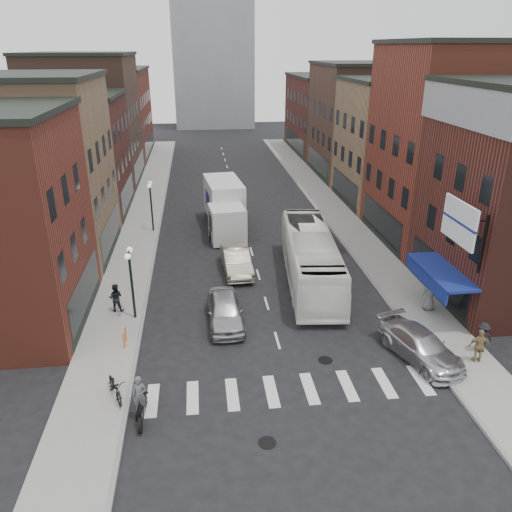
{
  "coord_description": "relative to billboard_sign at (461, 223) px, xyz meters",
  "views": [
    {
      "loc": [
        -3.64,
        -20.47,
        13.85
      ],
      "look_at": [
        -0.44,
        6.51,
        2.39
      ],
      "focal_mm": 35.0,
      "sensor_mm": 36.0,
      "label": 1
    }
  ],
  "objects": [
    {
      "name": "ground",
      "position": [
        -8.59,
        -0.5,
        -6.13
      ],
      "size": [
        160.0,
        160.0,
        0.0
      ],
      "primitive_type": "plane",
      "color": "black",
      "rests_on": "ground"
    },
    {
      "name": "sidewalk_left",
      "position": [
        -17.09,
        21.5,
        -6.06
      ],
      "size": [
        3.0,
        74.0,
        0.15
      ],
      "primitive_type": "cube",
      "color": "gray",
      "rests_on": "ground"
    },
    {
      "name": "sidewalk_right",
      "position": [
        -0.09,
        21.5,
        -6.06
      ],
      "size": [
        3.0,
        74.0,
        0.15
      ],
      "primitive_type": "cube",
      "color": "gray",
      "rests_on": "ground"
    },
    {
      "name": "curb_left",
      "position": [
        -15.59,
        21.5,
        -6.13
      ],
      "size": [
        0.2,
        74.0,
        0.16
      ],
      "primitive_type": "cube",
      "color": "gray",
      "rests_on": "ground"
    },
    {
      "name": "curb_right",
      "position": [
        -1.59,
        21.5,
        -6.13
      ],
      "size": [
        0.2,
        74.0,
        0.16
      ],
      "primitive_type": "cube",
      "color": "gray",
      "rests_on": "ground"
    },
    {
      "name": "crosswalk_stripes",
      "position": [
        -8.59,
        -3.5,
        -6.13
      ],
      "size": [
        12.0,
        2.2,
        0.01
      ],
      "primitive_type": "cube",
      "color": "silver",
      "rests_on": "ground"
    },
    {
      "name": "bldg_left_mid_a",
      "position": [
        -23.58,
        13.5,
        0.02
      ],
      "size": [
        10.3,
        10.2,
        12.3
      ],
      "color": "#8B6C4D",
      "rests_on": "ground"
    },
    {
      "name": "bldg_left_mid_b",
      "position": [
        -23.58,
        23.5,
        -0.98
      ],
      "size": [
        10.3,
        10.2,
        10.3
      ],
      "color": "#49201A",
      "rests_on": "ground"
    },
    {
      "name": "bldg_left_far_a",
      "position": [
        -23.58,
        34.5,
        0.52
      ],
      "size": [
        10.3,
        12.2,
        13.3
      ],
      "color": "#4B3125",
      "rests_on": "ground"
    },
    {
      "name": "bldg_left_far_b",
      "position": [
        -23.58,
        48.5,
        -0.48
      ],
      "size": [
        10.3,
        16.2,
        11.3
      ],
      "color": "maroon",
      "rests_on": "ground"
    },
    {
      "name": "bldg_right_mid_a",
      "position": [
        6.41,
        13.5,
        1.02
      ],
      "size": [
        10.3,
        10.2,
        14.3
      ],
      "color": "maroon",
      "rests_on": "ground"
    },
    {
      "name": "bldg_right_mid_b",
      "position": [
        6.41,
        23.5,
        -0.48
      ],
      "size": [
        10.3,
        10.2,
        11.3
      ],
      "color": "#8B6C4D",
      "rests_on": "ground"
    },
    {
      "name": "bldg_right_far_a",
      "position": [
        6.41,
        34.5,
        0.02
      ],
      "size": [
        10.3,
        12.2,
        12.3
      ],
      "color": "#4B3125",
      "rests_on": "ground"
    },
    {
      "name": "bldg_right_far_b",
      "position": [
        6.41,
        48.5,
        -0.98
      ],
      "size": [
        10.3,
        16.2,
        10.3
      ],
      "color": "#49201A",
      "rests_on": "ground"
    },
    {
      "name": "awning_blue",
      "position": [
        0.34,
        2.0,
        -3.5
      ],
      "size": [
        1.8,
        5.0,
        0.78
      ],
      "color": "navy",
      "rests_on": "ground"
    },
    {
      "name": "billboard_sign",
      "position": [
        0.0,
        0.0,
        0.0
      ],
      "size": [
        1.52,
        3.0,
        3.7
      ],
      "color": "black",
      "rests_on": "ground"
    },
    {
      "name": "streetlamp_near",
      "position": [
        -15.99,
        3.5,
        -3.22
      ],
      "size": [
        0.32,
        1.22,
        4.11
      ],
      "color": "black",
      "rests_on": "ground"
    },
    {
      "name": "streetlamp_far",
      "position": [
        -15.99,
        17.5,
        -3.22
      ],
      "size": [
        0.32,
        1.22,
        4.11
      ],
      "color": "black",
      "rests_on": "ground"
    },
    {
      "name": "bike_rack",
      "position": [
        -16.19,
        0.8,
        -5.58
      ],
      "size": [
        0.08,
        0.68,
        0.8
      ],
      "color": "#D8590C",
      "rests_on": "sidewalk_left"
    },
    {
      "name": "box_truck",
      "position": [
        -10.19,
        17.62,
        -4.27
      ],
      "size": [
        3.22,
        8.91,
        3.78
      ],
      "rotation": [
        0.0,
        0.0,
        0.1
      ],
      "color": "silver",
      "rests_on": "ground"
    },
    {
      "name": "motorcycle_rider",
      "position": [
        -14.89,
        -4.67,
        -5.16
      ],
      "size": [
        0.61,
        2.04,
        2.08
      ],
      "rotation": [
        0.0,
        0.0,
        -0.12
      ],
      "color": "black",
      "rests_on": "ground"
    },
    {
      "name": "transit_bus",
      "position": [
        -5.47,
        7.03,
        -4.48
      ],
      "size": [
        3.93,
        12.09,
        3.31
      ],
      "primitive_type": "imported",
      "rotation": [
        0.0,
        0.0,
        -0.1
      ],
      "color": "white",
      "rests_on": "ground"
    },
    {
      "name": "sedan_left_near",
      "position": [
        -11.12,
        2.5,
        -5.35
      ],
      "size": [
        1.97,
        4.65,
        1.57
      ],
      "primitive_type": "imported",
      "rotation": [
        0.0,
        0.0,
        0.03
      ],
      "color": "#B3B3B8",
      "rests_on": "ground"
    },
    {
      "name": "sedan_left_far",
      "position": [
        -9.97,
        9.09,
        -5.34
      ],
      "size": [
        1.93,
        4.92,
        1.59
      ],
      "primitive_type": "imported",
      "rotation": [
        0.0,
        0.0,
        0.05
      ],
      "color": "beige",
      "rests_on": "ground"
    },
    {
      "name": "curb_car",
      "position": [
        -2.09,
        -1.87,
        -5.43
      ],
      "size": [
        3.32,
        5.23,
        1.41
      ],
      "primitive_type": "imported",
      "rotation": [
        0.0,
        0.0,
        0.3
      ],
      "color": "#BBBAC0",
      "rests_on": "ground"
    },
    {
      "name": "parked_bicycle",
      "position": [
        -16.09,
        -3.26,
        -5.48
      ],
      "size": [
        1.34,
        2.02,
        1.0
      ],
      "primitive_type": "imported",
      "rotation": [
        0.0,
        0.0,
        0.39
      ],
      "color": "black",
      "rests_on": "sidewalk_left"
    },
    {
      "name": "ped_left_solo",
      "position": [
        -17.08,
        4.36,
        -5.16
      ],
      "size": [
        0.83,
        0.52,
        1.64
      ],
      "primitive_type": "imported",
      "rotation": [
        0.0,
        0.0,
        3.06
      ],
      "color": "black",
      "rests_on": "sidewalk_left"
    },
    {
      "name": "ped_right_a",
      "position": [
        1.01,
        -1.85,
        -5.2
      ],
      "size": [
        1.02,
        0.52,
        1.57
      ],
      "primitive_type": "imported",
      "rotation": [
        0.0,
        0.0,
        3.16
      ],
      "color": "black",
      "rests_on": "sidewalk_right"
    },
    {
      "name": "ped_right_b",
      "position": [
        0.43,
        -2.61,
        -5.14
      ],
      "size": [
        1.06,
        0.65,
        1.69
      ],
      "primitive_type": "imported",
      "rotation": [
        0.0,
        0.0,
        2.98
      ],
      "color": "olive",
      "rests_on": "sidewalk_right"
    },
    {
      "name": "ped_right_c",
      "position": [
        0.29,
        2.42,
        -5.06
      ],
      "size": [
        0.98,
        0.71,
        1.85
      ],
      "primitive_type": "imported",
      "rotation": [
        0.0,
        0.0,
        3.0
      ],
      "color": "#5A5D62",
      "rests_on": "sidewalk_right"
    }
  ]
}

